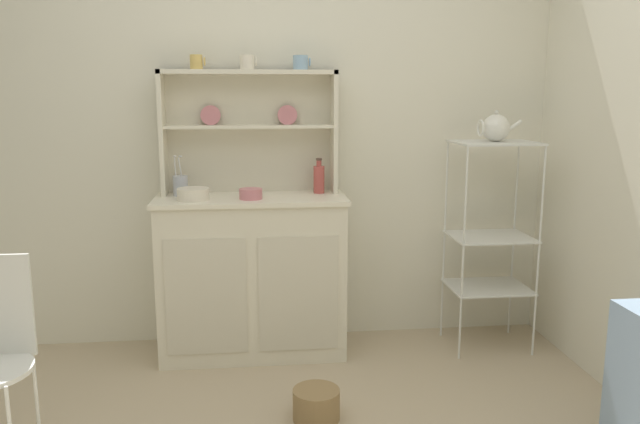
{
  "coord_description": "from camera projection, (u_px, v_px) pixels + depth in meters",
  "views": [
    {
      "loc": [
        -0.12,
        -2.0,
        1.44
      ],
      "look_at": [
        0.22,
        1.12,
        0.84
      ],
      "focal_mm": 35.18,
      "sensor_mm": 36.0,
      "label": 1
    }
  ],
  "objects": [
    {
      "name": "bowl_mixing_large",
      "position": [
        193.0,
        194.0,
        3.28
      ],
      "size": [
        0.17,
        0.17,
        0.06
      ],
      "primitive_type": "cylinder",
      "color": "silver",
      "rests_on": "hutch_cabinet"
    },
    {
      "name": "cup_gold_0",
      "position": [
        197.0,
        62.0,
        3.35
      ],
      "size": [
        0.08,
        0.07,
        0.08
      ],
      "color": "#DBB760",
      "rests_on": "hutch_shelf_unit"
    },
    {
      "name": "cup_sky_2",
      "position": [
        301.0,
        63.0,
        3.41
      ],
      "size": [
        0.1,
        0.08,
        0.08
      ],
      "color": "#8EB2D1",
      "rests_on": "hutch_shelf_unit"
    },
    {
      "name": "hutch_shelf_unit",
      "position": [
        249.0,
        122.0,
        3.48
      ],
      "size": [
        0.96,
        0.18,
        0.68
      ],
      "color": "beige",
      "rests_on": "hutch_cabinet"
    },
    {
      "name": "hutch_cabinet",
      "position": [
        252.0,
        274.0,
        3.47
      ],
      "size": [
        1.03,
        0.45,
        0.89
      ],
      "color": "silver",
      "rests_on": "ground"
    },
    {
      "name": "porcelain_teapot",
      "position": [
        496.0,
        128.0,
        3.41
      ],
      "size": [
        0.24,
        0.15,
        0.17
      ],
      "color": "white",
      "rests_on": "bakers_rack"
    },
    {
      "name": "floor_basket",
      "position": [
        316.0,
        404.0,
        2.8
      ],
      "size": [
        0.21,
        0.21,
        0.14
      ],
      "primitive_type": "cylinder",
      "color": "#93754C",
      "rests_on": "ground"
    },
    {
      "name": "bakers_rack",
      "position": [
        491.0,
        222.0,
        3.51
      ],
      "size": [
        0.44,
        0.35,
        1.18
      ],
      "color": "silver",
      "rests_on": "ground"
    },
    {
      "name": "wall_back",
      "position": [
        273.0,
        127.0,
        3.59
      ],
      "size": [
        3.84,
        0.05,
        2.5
      ],
      "primitive_type": "cube",
      "color": "silver",
      "rests_on": "ground"
    },
    {
      "name": "jam_bottle",
      "position": [
        319.0,
        179.0,
        3.5
      ],
      "size": [
        0.06,
        0.06,
        0.2
      ],
      "color": "#B74C47",
      "rests_on": "hutch_cabinet"
    },
    {
      "name": "cup_cream_1",
      "position": [
        247.0,
        62.0,
        3.37
      ],
      "size": [
        0.09,
        0.08,
        0.08
      ],
      "color": "silver",
      "rests_on": "hutch_shelf_unit"
    },
    {
      "name": "bowl_floral_medium",
      "position": [
        251.0,
        194.0,
        3.31
      ],
      "size": [
        0.12,
        0.12,
        0.06
      ],
      "primitive_type": "cylinder",
      "color": "#D17A84",
      "rests_on": "hutch_cabinet"
    },
    {
      "name": "utensil_jar",
      "position": [
        180.0,
        185.0,
        3.41
      ],
      "size": [
        0.08,
        0.08,
        0.22
      ],
      "color": "#B2B7C6",
      "rests_on": "hutch_cabinet"
    }
  ]
}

